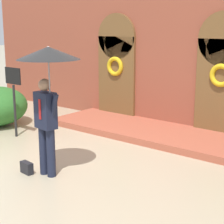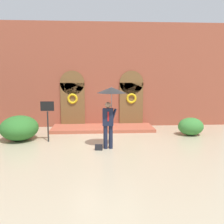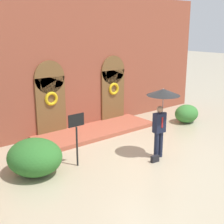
{
  "view_description": "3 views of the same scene",
  "coord_description": "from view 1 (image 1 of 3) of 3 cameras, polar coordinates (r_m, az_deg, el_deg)",
  "views": [
    {
      "loc": [
        5.11,
        -4.67,
        2.71
      ],
      "look_at": [
        0.37,
        1.24,
        0.95
      ],
      "focal_mm": 60.0,
      "sensor_mm": 36.0,
      "label": 1
    },
    {
      "loc": [
        -0.34,
        -9.64,
        2.79
      ],
      "look_at": [
        0.38,
        1.47,
        1.15
      ],
      "focal_mm": 40.0,
      "sensor_mm": 36.0,
      "label": 2
    },
    {
      "loc": [
        -7.32,
        -6.97,
        4.31
      ],
      "look_at": [
        -0.29,
        1.65,
        1.25
      ],
      "focal_mm": 50.0,
      "sensor_mm": 36.0,
      "label": 3
    }
  ],
  "objects": [
    {
      "name": "building_facade",
      "position": [
        10.19,
        8.85,
        12.75
      ],
      "size": [
        14.0,
        2.3,
        5.6
      ],
      "color": "brown",
      "rests_on": "ground"
    },
    {
      "name": "ground_plane",
      "position": [
        7.43,
        -8.35,
        -8.46
      ],
      "size": [
        80.0,
        80.0,
        0.0
      ],
      "primitive_type": "plane",
      "color": "tan"
    },
    {
      "name": "handbag",
      "position": [
        7.25,
        -12.86,
        -8.28
      ],
      "size": [
        0.29,
        0.15,
        0.22
      ],
      "primitive_type": "cube",
      "rotation": [
        0.0,
        0.0,
        -0.11
      ],
      "color": "black",
      "rests_on": "ground"
    },
    {
      "name": "sign_post",
      "position": [
        9.42,
        -14.75,
        3.2
      ],
      "size": [
        0.56,
        0.06,
        1.72
      ],
      "color": "black",
      "rests_on": "ground"
    },
    {
      "name": "person_with_umbrella",
      "position": [
        6.59,
        -9.77,
        5.94
      ],
      "size": [
        1.1,
        1.1,
        2.36
      ],
      "color": "#191E33",
      "rests_on": "ground"
    }
  ]
}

